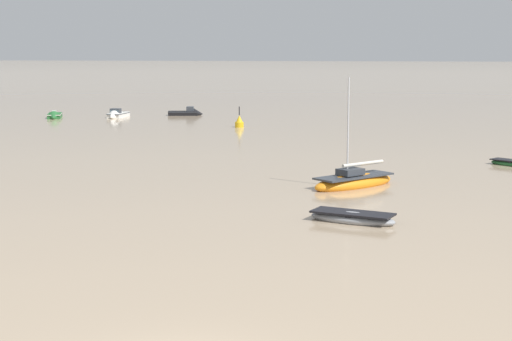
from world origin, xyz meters
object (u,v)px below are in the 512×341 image
motorboat_moored_2 (116,116)px  sailboat_moored_2 (354,182)px  motorboat_moored_0 (189,113)px  channel_buoy (239,123)px  rowboat_moored_2 (353,218)px  motorboat_moored_6 (54,117)px

motorboat_moored_2 → sailboat_moored_2: (27.57, -44.36, 0.05)m
motorboat_moored_0 → channel_buoy: size_ratio=1.85×
rowboat_moored_2 → channel_buoy: (-11.81, 45.04, 0.28)m
motorboat_moored_2 → motorboat_moored_6: (-6.87, -1.63, -0.05)m
rowboat_moored_2 → channel_buoy: 46.57m
motorboat_moored_6 → channel_buoy: (22.63, -7.82, 0.26)m
sailboat_moored_2 → motorboat_moored_6: bearing=-96.6°
motorboat_moored_0 → rowboat_moored_2: motorboat_moored_0 is taller
sailboat_moored_2 → rowboat_moored_2: (-0.01, -10.13, -0.11)m
motorboat_moored_2 → motorboat_moored_6: bearing=-71.6°
motorboat_moored_2 → sailboat_moored_2: 52.23m
sailboat_moored_2 → channel_buoy: (-11.81, 34.92, 0.16)m
motorboat_moored_6 → rowboat_moored_2: motorboat_moored_6 is taller
sailboat_moored_2 → motorboat_moored_0: bearing=-113.1°
motorboat_moored_0 → channel_buoy: 15.77m
motorboat_moored_6 → rowboat_moored_2: (34.43, -52.86, -0.01)m
motorboat_moored_2 → sailboat_moored_2: sailboat_moored_2 is taller
motorboat_moored_6 → channel_buoy: bearing=55.0°
motorboat_moored_6 → sailboat_moored_2: 54.89m
motorboat_moored_0 → channel_buoy: channel_buoy is taller
channel_buoy → motorboat_moored_6: bearing=160.9°
motorboat_moored_0 → motorboat_moored_2: bearing=-160.1°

